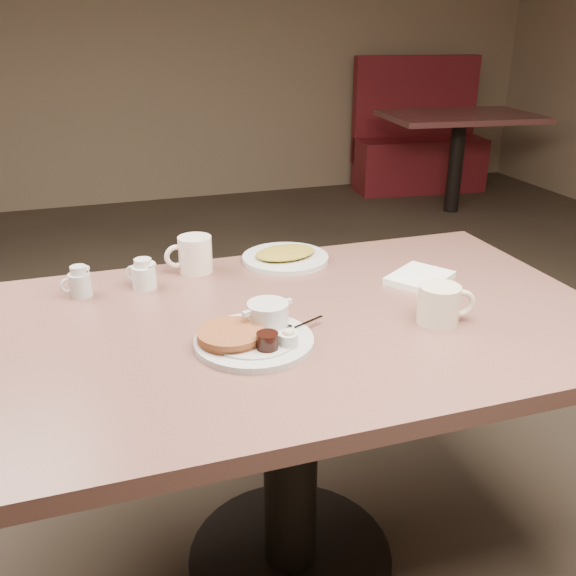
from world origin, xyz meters
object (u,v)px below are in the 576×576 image
object	(u,v)px
coffee_mug_near	(440,304)
booth_back_right	(422,144)
creamer_left	(80,283)
diner_table	(291,382)
hash_plate	(285,256)
main_plate	(254,333)
coffee_mug_far	(194,255)
creamer_right	(143,275)

from	to	relation	value
coffee_mug_near	booth_back_right	xyz separation A→B (m)	(2.07, 3.72, -0.39)
coffee_mug_near	creamer_left	size ratio (longest dim) A/B	1.75
creamer_left	diner_table	bearing A→B (deg)	-32.20
hash_plate	booth_back_right	bearing A→B (deg)	54.76
diner_table	coffee_mug_near	bearing A→B (deg)	-21.02
main_plate	coffee_mug_far	size ratio (longest dim) A/B	2.58
booth_back_right	creamer_right	bearing A→B (deg)	-129.12
main_plate	hash_plate	distance (m)	0.50
coffee_mug_far	hash_plate	world-z (taller)	coffee_mug_far
coffee_mug_far	diner_table	bearing A→B (deg)	-66.79
diner_table	booth_back_right	xyz separation A→B (m)	(2.39, 3.60, -0.17)
diner_table	booth_back_right	size ratio (longest dim) A/B	1.06
main_plate	coffee_mug_near	xyz separation A→B (m)	(0.43, -0.04, 0.02)
coffee_mug_far	creamer_left	xyz separation A→B (m)	(-0.30, -0.08, -0.01)
coffee_mug_far	hash_plate	bearing A→B (deg)	0.62
diner_table	creamer_left	world-z (taller)	creamer_left
coffee_mug_near	creamer_left	distance (m)	0.88
main_plate	creamer_left	distance (m)	0.51
diner_table	coffee_mug_near	world-z (taller)	coffee_mug_near
creamer_left	creamer_right	xyz separation A→B (m)	(0.16, 0.00, -0.00)
hash_plate	booth_back_right	size ratio (longest dim) A/B	0.21
main_plate	booth_back_right	world-z (taller)	booth_back_right
coffee_mug_far	hash_plate	xyz separation A→B (m)	(0.26, 0.00, -0.04)
coffee_mug_far	booth_back_right	distance (m)	4.13
coffee_mug_near	coffee_mug_far	size ratio (longest dim) A/B	1.08
diner_table	creamer_right	size ratio (longest dim) A/B	18.51
coffee_mug_near	creamer_left	xyz separation A→B (m)	(-0.78, 0.41, -0.01)
hash_plate	main_plate	bearing A→B (deg)	-115.59
coffee_mug_near	creamer_right	xyz separation A→B (m)	(-0.62, 0.41, -0.01)
hash_plate	coffee_mug_far	bearing A→B (deg)	-179.38
coffee_mug_near	hash_plate	world-z (taller)	coffee_mug_near
creamer_right	coffee_mug_near	bearing A→B (deg)	-33.78
main_plate	hash_plate	size ratio (longest dim) A/B	1.16
main_plate	booth_back_right	bearing A→B (deg)	55.85
main_plate	creamer_right	distance (m)	0.42
creamer_right	hash_plate	size ratio (longest dim) A/B	0.28
coffee_mug_far	coffee_mug_near	bearing A→B (deg)	-45.82
coffee_mug_far	hash_plate	size ratio (longest dim) A/B	0.45
creamer_right	main_plate	bearing A→B (deg)	-63.16
main_plate	booth_back_right	size ratio (longest dim) A/B	0.24
creamer_left	creamer_right	world-z (taller)	same
main_plate	hash_plate	world-z (taller)	main_plate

